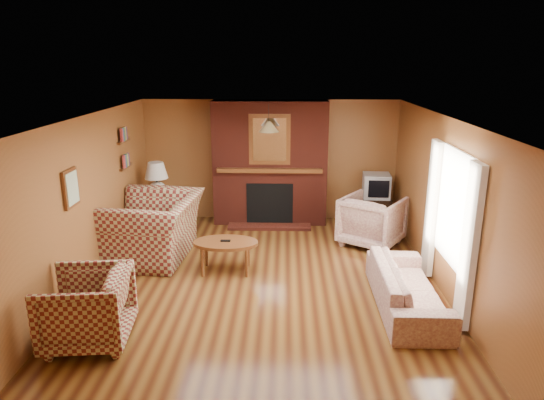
{
  "coord_description": "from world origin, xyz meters",
  "views": [
    {
      "loc": [
        0.29,
        -6.26,
        3.15
      ],
      "look_at": [
        0.1,
        0.6,
        1.15
      ],
      "focal_mm": 32.0,
      "sensor_mm": 36.0,
      "label": 1
    }
  ],
  "objects_px": {
    "floral_armchair": "(372,221)",
    "side_table": "(159,214)",
    "floral_sofa": "(407,287)",
    "crt_tv": "(376,186)",
    "table_lamp": "(157,179)",
    "plaid_loveseat": "(153,228)",
    "fireplace": "(270,164)",
    "tv_stand": "(375,211)",
    "coffee_table": "(226,245)",
    "plaid_armchair": "(87,308)"
  },
  "relations": [
    {
      "from": "floral_armchair",
      "to": "side_table",
      "type": "distance_m",
      "value": 3.97
    },
    {
      "from": "floral_sofa",
      "to": "crt_tv",
      "type": "xyz_separation_m",
      "value": [
        0.15,
        3.26,
        0.52
      ]
    },
    {
      "from": "table_lamp",
      "to": "crt_tv",
      "type": "xyz_separation_m",
      "value": [
        4.15,
        0.34,
        -0.19
      ]
    },
    {
      "from": "plaid_loveseat",
      "to": "crt_tv",
      "type": "distance_m",
      "value": 4.25
    },
    {
      "from": "fireplace",
      "to": "plaid_loveseat",
      "type": "xyz_separation_m",
      "value": [
        -1.85,
        -1.86,
        -0.67
      ]
    },
    {
      "from": "floral_sofa",
      "to": "crt_tv",
      "type": "relative_size",
      "value": 3.7
    },
    {
      "from": "plaid_loveseat",
      "to": "floral_sofa",
      "type": "relative_size",
      "value": 0.81
    },
    {
      "from": "floral_sofa",
      "to": "fireplace",
      "type": "bearing_deg",
      "value": 29.44
    },
    {
      "from": "floral_armchair",
      "to": "floral_sofa",
      "type": "bearing_deg",
      "value": 126.37
    },
    {
      "from": "floral_armchair",
      "to": "tv_stand",
      "type": "relative_size",
      "value": 1.66
    },
    {
      "from": "floral_sofa",
      "to": "table_lamp",
      "type": "distance_m",
      "value": 5.0
    },
    {
      "from": "coffee_table",
      "to": "plaid_loveseat",
      "type": "bearing_deg",
      "value": 157.19
    },
    {
      "from": "floral_sofa",
      "to": "side_table",
      "type": "distance_m",
      "value": 4.95
    },
    {
      "from": "plaid_loveseat",
      "to": "tv_stand",
      "type": "height_order",
      "value": "plaid_loveseat"
    },
    {
      "from": "plaid_loveseat",
      "to": "floral_armchair",
      "type": "bearing_deg",
      "value": 105.48
    },
    {
      "from": "coffee_table",
      "to": "table_lamp",
      "type": "bearing_deg",
      "value": 128.94
    },
    {
      "from": "plaid_armchair",
      "to": "crt_tv",
      "type": "relative_size",
      "value": 1.78
    },
    {
      "from": "fireplace",
      "to": "side_table",
      "type": "height_order",
      "value": "fireplace"
    },
    {
      "from": "plaid_armchair",
      "to": "floral_armchair",
      "type": "relative_size",
      "value": 0.98
    },
    {
      "from": "floral_sofa",
      "to": "floral_armchair",
      "type": "bearing_deg",
      "value": 2.69
    },
    {
      "from": "coffee_table",
      "to": "side_table",
      "type": "relative_size",
      "value": 1.63
    },
    {
      "from": "floral_armchair",
      "to": "crt_tv",
      "type": "bearing_deg",
      "value": -68.79
    },
    {
      "from": "floral_armchair",
      "to": "coffee_table",
      "type": "relative_size",
      "value": 0.97
    },
    {
      "from": "floral_armchair",
      "to": "plaid_armchair",
      "type": "bearing_deg",
      "value": 74.34
    },
    {
      "from": "coffee_table",
      "to": "crt_tv",
      "type": "distance_m",
      "value": 3.46
    },
    {
      "from": "floral_armchair",
      "to": "crt_tv",
      "type": "xyz_separation_m",
      "value": [
        0.23,
        1.01,
        0.37
      ]
    },
    {
      "from": "coffee_table",
      "to": "crt_tv",
      "type": "bearing_deg",
      "value": 39.62
    },
    {
      "from": "side_table",
      "to": "table_lamp",
      "type": "relative_size",
      "value": 0.86
    },
    {
      "from": "crt_tv",
      "to": "plaid_loveseat",
      "type": "bearing_deg",
      "value": -156.79
    },
    {
      "from": "plaid_loveseat",
      "to": "tv_stand",
      "type": "bearing_deg",
      "value": 118.45
    },
    {
      "from": "fireplace",
      "to": "tv_stand",
      "type": "xyz_separation_m",
      "value": [
        2.05,
        -0.18,
        -0.89
      ]
    },
    {
      "from": "table_lamp",
      "to": "tv_stand",
      "type": "xyz_separation_m",
      "value": [
        4.15,
        0.35,
        -0.71
      ]
    },
    {
      "from": "fireplace",
      "to": "side_table",
      "type": "xyz_separation_m",
      "value": [
        -2.1,
        -0.53,
        -0.88
      ]
    },
    {
      "from": "coffee_table",
      "to": "fireplace",
      "type": "bearing_deg",
      "value": 75.81
    },
    {
      "from": "floral_sofa",
      "to": "tv_stand",
      "type": "height_order",
      "value": "tv_stand"
    },
    {
      "from": "floral_armchair",
      "to": "table_lamp",
      "type": "height_order",
      "value": "table_lamp"
    },
    {
      "from": "crt_tv",
      "to": "plaid_armchair",
      "type": "bearing_deg",
      "value": -133.77
    },
    {
      "from": "fireplace",
      "to": "plaid_loveseat",
      "type": "relative_size",
      "value": 1.52
    },
    {
      "from": "coffee_table",
      "to": "side_table",
      "type": "bearing_deg",
      "value": 128.94
    },
    {
      "from": "coffee_table",
      "to": "table_lamp",
      "type": "xyz_separation_m",
      "value": [
        -1.5,
        1.85,
        0.57
      ]
    },
    {
      "from": "coffee_table",
      "to": "table_lamp",
      "type": "relative_size",
      "value": 1.4
    },
    {
      "from": "floral_armchair",
      "to": "side_table",
      "type": "height_order",
      "value": "floral_armchair"
    },
    {
      "from": "floral_armchair",
      "to": "tv_stand",
      "type": "bearing_deg",
      "value": -68.72
    },
    {
      "from": "floral_sofa",
      "to": "coffee_table",
      "type": "xyz_separation_m",
      "value": [
        -2.5,
        1.06,
        0.15
      ]
    },
    {
      "from": "side_table",
      "to": "tv_stand",
      "type": "height_order",
      "value": "side_table"
    },
    {
      "from": "fireplace",
      "to": "plaid_armchair",
      "type": "bearing_deg",
      "value": -114.07
    },
    {
      "from": "plaid_armchair",
      "to": "coffee_table",
      "type": "distance_m",
      "value": 2.39
    },
    {
      "from": "coffee_table",
      "to": "side_table",
      "type": "xyz_separation_m",
      "value": [
        -1.5,
        1.85,
        -0.13
      ]
    },
    {
      "from": "table_lamp",
      "to": "tv_stand",
      "type": "height_order",
      "value": "table_lamp"
    },
    {
      "from": "plaid_loveseat",
      "to": "coffee_table",
      "type": "bearing_deg",
      "value": 72.37
    }
  ]
}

